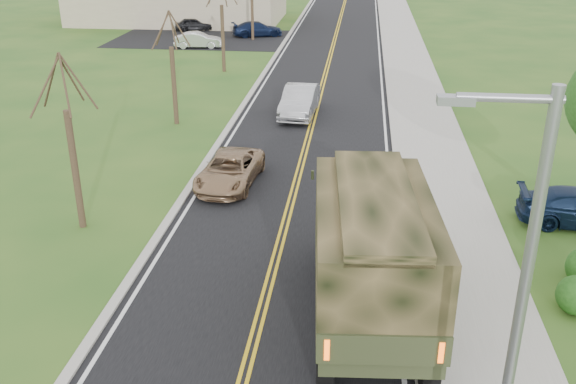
# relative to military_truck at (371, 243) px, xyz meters

# --- Properties ---
(road) EXTENTS (8.00, 120.00, 0.01)m
(road) POSITION_rel_military_truck_xyz_m (-2.86, 34.37, -2.26)
(road) COLOR black
(road) RESTS_ON ground
(curb_right) EXTENTS (0.30, 120.00, 0.12)m
(curb_right) POSITION_rel_military_truck_xyz_m (1.29, 34.37, -2.21)
(curb_right) COLOR #9E998E
(curb_right) RESTS_ON ground
(sidewalk_right) EXTENTS (3.20, 120.00, 0.10)m
(sidewalk_right) POSITION_rel_military_truck_xyz_m (3.04, 34.37, -2.22)
(sidewalk_right) COLOR #9E998E
(sidewalk_right) RESTS_ON ground
(curb_left) EXTENTS (0.30, 120.00, 0.10)m
(curb_left) POSITION_rel_military_truck_xyz_m (-7.01, 34.37, -2.22)
(curb_left) COLOR #9E998E
(curb_left) RESTS_ON ground
(street_light) EXTENTS (1.65, 0.22, 8.00)m
(street_light) POSITION_rel_military_truck_xyz_m (2.04, -6.13, 2.17)
(street_light) COLOR gray
(street_light) RESTS_ON ground
(bare_tree_a) EXTENTS (1.93, 2.26, 6.08)m
(bare_tree_a) POSITION_rel_military_truck_xyz_m (-9.86, 4.37, 0.36)
(bare_tree_a) COLOR #38281C
(bare_tree_a) RESTS_ON ground
(bare_tree_b) EXTENTS (1.83, 2.14, 5.73)m
(bare_tree_b) POSITION_rel_military_truck_xyz_m (-9.86, 16.37, 0.21)
(bare_tree_b) COLOR #38281C
(bare_tree_b) RESTS_ON ground
(bare_tree_c) EXTENTS (2.04, 2.39, 6.42)m
(bare_tree_c) POSITION_rel_military_truck_xyz_m (-9.86, 28.37, 0.51)
(bare_tree_c) COLOR #38281C
(bare_tree_c) RESTS_ON ground
(bare_tree_d) EXTENTS (1.88, 2.20, 5.91)m
(bare_tree_d) POSITION_rel_military_truck_xyz_m (-9.86, 40.37, 0.28)
(bare_tree_d) COLOR #38281C
(bare_tree_d) RESTS_ON ground
(military_truck) EXTENTS (3.35, 8.12, 3.96)m
(military_truck) POSITION_rel_military_truck_xyz_m (0.00, 0.00, 0.00)
(military_truck) COLOR black
(military_truck) RESTS_ON ground
(suv_champagne) EXTENTS (2.38, 4.59, 1.24)m
(suv_champagne) POSITION_rel_military_truck_xyz_m (-5.49, 8.68, -1.65)
(suv_champagne) COLOR #947353
(suv_champagne) RESTS_ON ground
(sedan_silver) EXTENTS (1.92, 4.84, 1.57)m
(sedan_silver) POSITION_rel_military_truck_xyz_m (-3.66, 18.58, -1.48)
(sedan_silver) COLOR #ACACB1
(sedan_silver) RESTS_ON ground
(lot_car_dark) EXTENTS (3.73, 2.39, 1.18)m
(lot_car_dark) POSITION_rel_military_truck_xyz_m (-16.06, 44.37, -1.67)
(lot_car_dark) COLOR black
(lot_car_dark) RESTS_ON ground
(lot_car_silver) EXTENTS (3.96, 1.86, 1.26)m
(lot_car_silver) POSITION_rel_military_truck_xyz_m (-13.66, 36.37, -1.64)
(lot_car_silver) COLOR silver
(lot_car_silver) RESTS_ON ground
(lot_car_navy) EXTENTS (4.75, 3.23, 1.28)m
(lot_car_navy) POSITION_rel_military_truck_xyz_m (-9.74, 42.13, -1.63)
(lot_car_navy) COLOR #0F1937
(lot_car_navy) RESTS_ON ground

